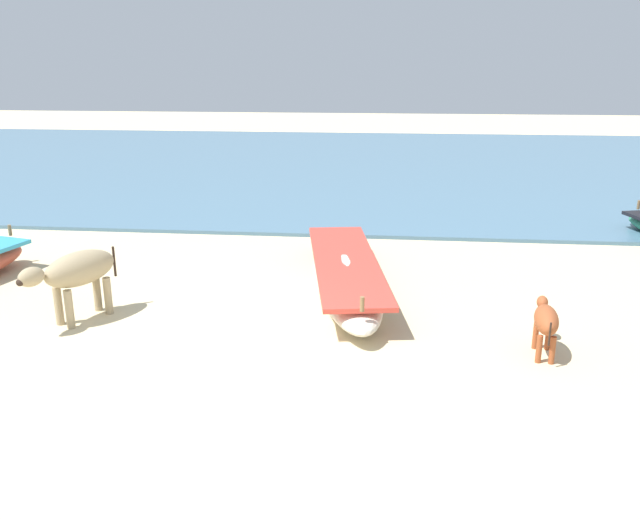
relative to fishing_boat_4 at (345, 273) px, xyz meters
name	(u,v)px	position (x,y,z in m)	size (l,w,h in m)	color
ground	(214,378)	(-1.35, -3.27, -0.27)	(80.00, 80.00, 0.00)	beige
sea_water	(332,163)	(-1.35, 13.16, -0.23)	(60.00, 20.00, 0.08)	slate
fishing_boat_4	(345,273)	(0.00, 0.00, 0.00)	(1.79, 5.00, 0.70)	beige
cow_adult_dun	(77,272)	(-3.71, -1.72, 0.46)	(1.01, 1.48, 1.02)	tan
calf_near_rust	(546,320)	(2.67, -2.22, 0.20)	(0.37, 1.01, 0.65)	#9E4C28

